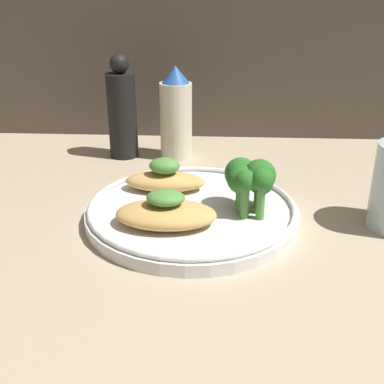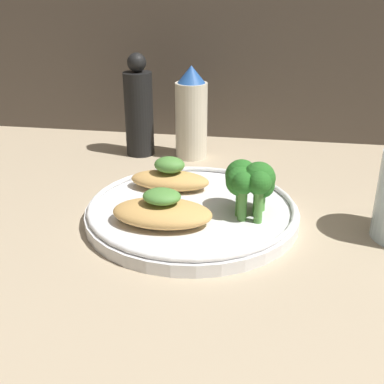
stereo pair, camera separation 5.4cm
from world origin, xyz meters
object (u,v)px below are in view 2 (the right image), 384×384
object	(u,v)px
sauce_bottle	(191,115)
pepper_grinder	(139,110)
broccoli_bunch	(250,182)
plate	(192,211)

from	to	relation	value
sauce_bottle	pepper_grinder	world-z (taller)	pepper_grinder
broccoli_bunch	sauce_bottle	size ratio (longest dim) A/B	0.45
plate	pepper_grinder	distance (cm)	24.78
pepper_grinder	broccoli_bunch	bearing A→B (deg)	-49.54
sauce_bottle	plate	bearing A→B (deg)	-80.28
broccoli_bunch	pepper_grinder	size ratio (longest dim) A/B	0.40
sauce_bottle	pepper_grinder	size ratio (longest dim) A/B	0.90
plate	pepper_grinder	world-z (taller)	pepper_grinder
plate	pepper_grinder	bearing A→B (deg)	119.30
broccoli_bunch	plate	bearing A→B (deg)	176.14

